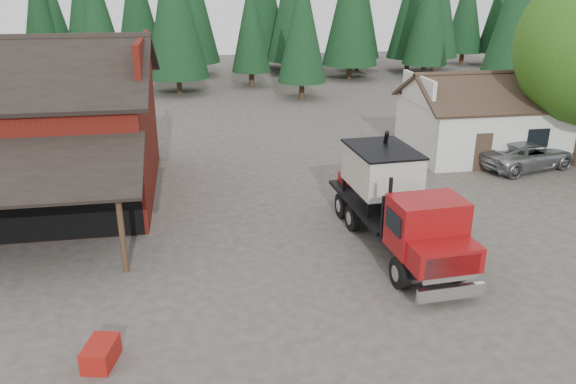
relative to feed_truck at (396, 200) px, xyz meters
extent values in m
plane|color=#453E36|center=(-4.01, -2.42, -1.82)|extent=(120.00, 120.00, 0.00)
cube|color=#5E140F|center=(-15.01, 7.58, 0.68)|extent=(12.00, 10.00, 5.00)
cube|color=black|center=(-15.01, 10.08, 4.18)|extent=(12.80, 5.53, 2.35)
cube|color=#5E140F|center=(-9.01, 7.58, 4.18)|extent=(0.25, 7.00, 2.00)
cylinder|color=#382619|center=(-9.61, -0.32, -0.42)|extent=(0.20, 0.20, 2.80)
cube|color=silver|center=(8.99, 10.58, -0.32)|extent=(8.00, 6.00, 3.00)
cube|color=#38281E|center=(8.99, 9.08, 1.93)|extent=(8.60, 3.42, 1.80)
cube|color=#38281E|center=(8.99, 12.08, 1.93)|extent=(8.60, 3.42, 1.80)
cube|color=silver|center=(4.99, 10.58, 1.93)|extent=(0.20, 4.20, 1.50)
cube|color=silver|center=(12.99, 10.58, 1.93)|extent=(0.20, 4.20, 1.50)
cube|color=#38281E|center=(7.49, 7.56, -0.82)|extent=(0.90, 0.06, 2.00)
cube|color=black|center=(10.49, 7.56, -0.22)|extent=(1.20, 0.06, 1.00)
sphere|color=#295D15|center=(11.79, 8.38, 3.18)|extent=(4.40, 4.40, 4.40)
cylinder|color=#382619|center=(1.99, 27.58, -1.02)|extent=(0.44, 0.44, 1.60)
cone|color=black|center=(1.99, 27.58, 4.08)|extent=(3.96, 3.96, 9.00)
cylinder|color=#382619|center=(17.99, 23.58, -1.02)|extent=(0.44, 0.44, 1.60)
cone|color=black|center=(17.99, 23.58, 5.08)|extent=(4.84, 4.84, 11.00)
cylinder|color=#382619|center=(-8.01, 31.58, -1.02)|extent=(0.44, 0.44, 1.60)
cone|color=black|center=(-8.01, 31.58, 5.58)|extent=(5.28, 5.28, 12.00)
cylinder|color=black|center=(-0.83, -2.91, -1.30)|extent=(0.39, 1.06, 1.04)
cylinder|color=black|center=(1.15, -2.80, -1.30)|extent=(0.39, 1.06, 1.04)
cylinder|color=black|center=(-1.09, 1.61, -1.30)|extent=(0.39, 1.06, 1.04)
cylinder|color=black|center=(0.89, 1.73, -1.30)|extent=(0.39, 1.06, 1.04)
cylinder|color=black|center=(-1.17, 2.93, -1.30)|extent=(0.39, 1.06, 1.04)
cylinder|color=black|center=(0.81, 3.05, -1.30)|extent=(0.39, 1.06, 1.04)
cube|color=black|center=(-0.02, 0.16, -0.92)|extent=(1.50, 8.16, 0.38)
cube|color=silver|center=(0.24, -4.31, -1.30)|extent=(2.18, 0.29, 0.42)
cube|color=silver|center=(0.23, -4.22, -0.55)|extent=(1.80, 0.20, 0.85)
cube|color=maroon|center=(0.20, -3.65, -0.40)|extent=(2.19, 1.35, 0.80)
cube|color=maroon|center=(0.13, -2.43, 0.11)|extent=(2.35, 1.73, 1.75)
cube|color=black|center=(0.18, -3.18, 0.40)|extent=(1.98, 0.19, 0.85)
cylinder|color=black|center=(-0.86, -1.64, 0.63)|extent=(0.14, 0.14, 1.70)
cube|color=black|center=(0.08, -1.49, 0.07)|extent=(2.32, 0.25, 1.51)
cube|color=black|center=(-0.09, 1.48, -0.67)|extent=(2.72, 5.60, 0.15)
cube|color=beige|center=(-0.09, 1.48, 0.73)|extent=(2.35, 3.23, 1.51)
cone|color=beige|center=(-0.09, 1.48, -0.22)|extent=(2.19, 2.19, 0.66)
cube|color=black|center=(-0.09, 1.48, 1.50)|extent=(2.45, 3.33, 0.08)
cylinder|color=black|center=(0.40, 2.83, 0.63)|extent=(0.59, 2.08, 2.88)
cube|color=maroon|center=(-0.79, 3.71, -0.40)|extent=(0.61, 0.79, 0.42)
cylinder|color=silver|center=(1.18, -1.76, -1.02)|extent=(0.58, 0.97, 0.53)
imported|color=#93969A|center=(9.99, 7.58, -1.08)|extent=(5.78, 3.71, 1.48)
cube|color=maroon|center=(-9.76, -5.25, -1.52)|extent=(0.94, 1.23, 0.60)
camera|label=1|loc=(-7.07, -17.88, 7.48)|focal=35.00mm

